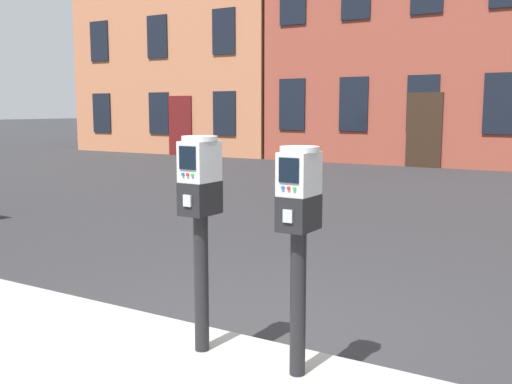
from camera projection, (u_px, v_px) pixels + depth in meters
name	position (u px, v px, depth m)	size (l,w,h in m)	color
ground_plane	(227.00, 365.00, 3.83)	(160.00, 160.00, 0.00)	#28282B
parking_meter_near_kerb	(200.00, 205.00, 3.60)	(0.22, 0.25, 1.34)	black
parking_meter_twin_adjacent	(299.00, 220.00, 3.27)	(0.22, 0.25, 1.30)	black
townhouse_cream_stone	(210.00, 14.00, 23.74)	(8.58, 6.60, 10.83)	#B7704C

